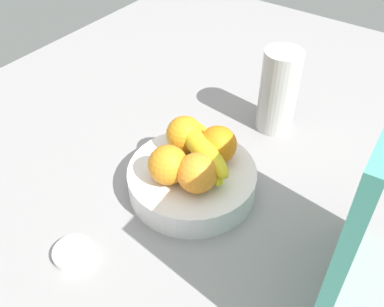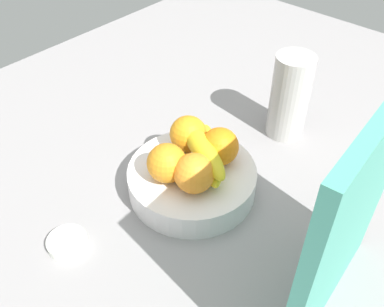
{
  "view_description": "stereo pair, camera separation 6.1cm",
  "coord_description": "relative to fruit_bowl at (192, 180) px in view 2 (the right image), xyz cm",
  "views": [
    {
      "loc": [
        43.94,
        30.94,
        59.35
      ],
      "look_at": [
        -2.43,
        -2.09,
        9.07
      ],
      "focal_mm": 40.43,
      "sensor_mm": 36.0,
      "label": 1
    },
    {
      "loc": [
        40.12,
        35.74,
        59.35
      ],
      "look_at": [
        -2.43,
        -2.09,
        9.07
      ],
      "focal_mm": 40.43,
      "sensor_mm": 36.0,
      "label": 2
    }
  ],
  "objects": [
    {
      "name": "cutting_board",
      "position": [
        4.89,
        29.75,
        15.47
      ],
      "size": [
        28.06,
        3.79,
        36.0
      ],
      "primitive_type": "cube",
      "rotation": [
        0.0,
        0.0,
        0.07
      ],
      "color": "teal",
      "rests_on": "ground_plane"
    },
    {
      "name": "orange_center",
      "position": [
        -5.17,
        2.29,
        6.05
      ],
      "size": [
        7.04,
        7.04,
        7.04
      ],
      "primitive_type": "sphere",
      "color": "orange",
      "rests_on": "fruit_bowl"
    },
    {
      "name": "orange_front_left",
      "position": [
        4.36,
        -1.98,
        6.05
      ],
      "size": [
        7.04,
        7.04,
        7.04
      ],
      "primitive_type": "sphere",
      "color": "orange",
      "rests_on": "fruit_bowl"
    },
    {
      "name": "jar_lid",
      "position": [
        23.46,
        -6.9,
        -1.75
      ],
      "size": [
        6.67,
        6.67,
        1.56
      ],
      "primitive_type": "cylinder",
      "color": "white",
      "rests_on": "ground_plane"
    },
    {
      "name": "fruit_bowl",
      "position": [
        0.0,
        0.0,
        0.0
      ],
      "size": [
        23.7,
        23.7,
        5.07
      ],
      "primitive_type": "cylinder",
      "color": "white",
      "rests_on": "ground_plane"
    },
    {
      "name": "banana_bunch",
      "position": [
        -2.88,
        0.85,
        5.63
      ],
      "size": [
        14.56,
        17.05,
        6.2
      ],
      "color": "yellow",
      "rests_on": "fruit_bowl"
    },
    {
      "name": "orange_front_right",
      "position": [
        3.13,
        3.27,
        6.05
      ],
      "size": [
        7.04,
        7.04,
        7.04
      ],
      "primitive_type": "sphere",
      "color": "orange",
      "rests_on": "fruit_bowl"
    },
    {
      "name": "ground_plane",
      "position": [
        2.43,
        2.09,
        -4.03
      ],
      "size": [
        180.0,
        140.0,
        3.0
      ],
      "primitive_type": "cube",
      "color": "gray"
    },
    {
      "name": "thermos_tumbler",
      "position": [
        -26.49,
        3.41,
        6.68
      ],
      "size": [
        8.02,
        8.02,
        18.44
      ],
      "primitive_type": "cylinder",
      "color": "#BAB6B2",
      "rests_on": "ground_plane"
    },
    {
      "name": "orange_back_left",
      "position": [
        -4.06,
        -4.57,
        6.05
      ],
      "size": [
        7.04,
        7.04,
        7.04
      ],
      "primitive_type": "sphere",
      "color": "orange",
      "rests_on": "fruit_bowl"
    }
  ]
}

